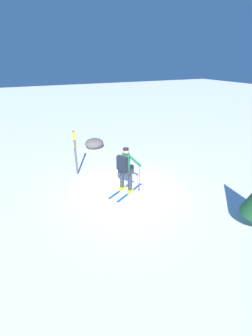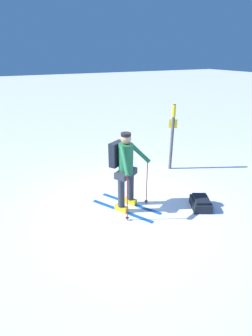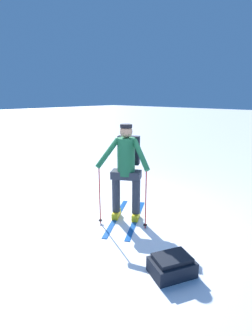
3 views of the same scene
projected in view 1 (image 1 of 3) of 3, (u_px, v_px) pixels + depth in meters
ground_plane at (125, 190)px, 8.70m from camera, size 80.00×80.00×0.00m
skier at (126, 168)px, 8.20m from camera, size 1.62×1.20×1.77m
dropped_backpack at (128, 169)px, 10.14m from camera, size 0.67×0.60×0.26m
trail_marker at (75, 150)px, 9.44m from camera, size 0.16×0.21×1.94m
rock_boulder at (94, 143)px, 12.67m from camera, size 1.05×0.89×0.58m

